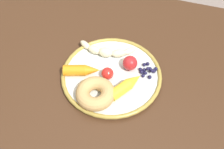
{
  "coord_description": "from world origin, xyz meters",
  "views": [
    {
      "loc": [
        0.14,
        -0.48,
        1.38
      ],
      "look_at": [
        0.0,
        -0.02,
        0.75
      ],
      "focal_mm": 43.01,
      "sensor_mm": 36.0,
      "label": 1
    }
  ],
  "objects_px": {
    "plate": "(112,75)",
    "tomato_mid": "(107,73)",
    "carrot_orange": "(82,70)",
    "carrot_yellow": "(126,86)",
    "blueberry_pile": "(148,70)",
    "donut": "(95,93)",
    "dining_table": "(114,87)",
    "banana": "(106,51)",
    "tomato_near": "(130,63)"
  },
  "relations": [
    {
      "from": "dining_table",
      "to": "banana",
      "type": "bearing_deg",
      "value": 129.42
    },
    {
      "from": "tomato_mid",
      "to": "donut",
      "type": "bearing_deg",
      "value": -97.51
    },
    {
      "from": "plate",
      "to": "donut",
      "type": "relative_size",
      "value": 2.75
    },
    {
      "from": "tomato_near",
      "to": "tomato_mid",
      "type": "relative_size",
      "value": 1.24
    },
    {
      "from": "carrot_orange",
      "to": "dining_table",
      "type": "bearing_deg",
      "value": 29.91
    },
    {
      "from": "carrot_yellow",
      "to": "carrot_orange",
      "type": "bearing_deg",
      "value": 173.67
    },
    {
      "from": "donut",
      "to": "tomato_mid",
      "type": "xyz_separation_m",
      "value": [
        0.01,
        0.08,
        -0.0
      ]
    },
    {
      "from": "blueberry_pile",
      "to": "dining_table",
      "type": "bearing_deg",
      "value": -170.4
    },
    {
      "from": "dining_table",
      "to": "donut",
      "type": "bearing_deg",
      "value": -98.98
    },
    {
      "from": "donut",
      "to": "blueberry_pile",
      "type": "height_order",
      "value": "donut"
    },
    {
      "from": "tomato_near",
      "to": "blueberry_pile",
      "type": "bearing_deg",
      "value": 1.34
    },
    {
      "from": "carrot_yellow",
      "to": "blueberry_pile",
      "type": "relative_size",
      "value": 1.88
    },
    {
      "from": "dining_table",
      "to": "plate",
      "type": "bearing_deg",
      "value": -86.31
    },
    {
      "from": "plate",
      "to": "blueberry_pile",
      "type": "relative_size",
      "value": 5.08
    },
    {
      "from": "carrot_orange",
      "to": "donut",
      "type": "xyz_separation_m",
      "value": [
        0.06,
        -0.07,
        0.0
      ]
    },
    {
      "from": "plate",
      "to": "tomato_mid",
      "type": "xyz_separation_m",
      "value": [
        -0.01,
        -0.01,
        0.02
      ]
    },
    {
      "from": "donut",
      "to": "tomato_near",
      "type": "bearing_deg",
      "value": 64.19
    },
    {
      "from": "banana",
      "to": "carrot_yellow",
      "type": "xyz_separation_m",
      "value": [
        0.09,
        -0.11,
        0.0
      ]
    },
    {
      "from": "blueberry_pile",
      "to": "tomato_mid",
      "type": "relative_size",
      "value": 1.65
    },
    {
      "from": "carrot_yellow",
      "to": "donut",
      "type": "distance_m",
      "value": 0.09
    },
    {
      "from": "donut",
      "to": "tomato_near",
      "type": "distance_m",
      "value": 0.14
    },
    {
      "from": "carrot_yellow",
      "to": "donut",
      "type": "bearing_deg",
      "value": -144.81
    },
    {
      "from": "banana",
      "to": "blueberry_pile",
      "type": "height_order",
      "value": "banana"
    },
    {
      "from": "plate",
      "to": "donut",
      "type": "bearing_deg",
      "value": -102.38
    },
    {
      "from": "dining_table",
      "to": "carrot_orange",
      "type": "distance_m",
      "value": 0.15
    },
    {
      "from": "plate",
      "to": "banana",
      "type": "distance_m",
      "value": 0.09
    },
    {
      "from": "plate",
      "to": "carrot_orange",
      "type": "height_order",
      "value": "carrot_orange"
    },
    {
      "from": "dining_table",
      "to": "donut",
      "type": "distance_m",
      "value": 0.16
    },
    {
      "from": "dining_table",
      "to": "carrot_orange",
      "type": "relative_size",
      "value": 11.36
    },
    {
      "from": "blueberry_pile",
      "to": "tomato_near",
      "type": "relative_size",
      "value": 1.33
    },
    {
      "from": "donut",
      "to": "tomato_mid",
      "type": "height_order",
      "value": "donut"
    },
    {
      "from": "banana",
      "to": "blueberry_pile",
      "type": "bearing_deg",
      "value": -13.17
    },
    {
      "from": "tomato_near",
      "to": "banana",
      "type": "bearing_deg",
      "value": 158.3
    },
    {
      "from": "carrot_orange",
      "to": "carrot_yellow",
      "type": "distance_m",
      "value": 0.14
    },
    {
      "from": "carrot_yellow",
      "to": "tomato_near",
      "type": "distance_m",
      "value": 0.08
    },
    {
      "from": "blueberry_pile",
      "to": "plate",
      "type": "bearing_deg",
      "value": -156.96
    },
    {
      "from": "tomato_near",
      "to": "donut",
      "type": "bearing_deg",
      "value": -115.81
    },
    {
      "from": "tomato_mid",
      "to": "tomato_near",
      "type": "bearing_deg",
      "value": 45.43
    },
    {
      "from": "banana",
      "to": "carrot_orange",
      "type": "relative_size",
      "value": 1.68
    },
    {
      "from": "tomato_mid",
      "to": "blueberry_pile",
      "type": "bearing_deg",
      "value": 27.09
    },
    {
      "from": "dining_table",
      "to": "banana",
      "type": "relative_size",
      "value": 6.76
    },
    {
      "from": "donut",
      "to": "tomato_mid",
      "type": "relative_size",
      "value": 3.04
    },
    {
      "from": "carrot_orange",
      "to": "tomato_near",
      "type": "height_order",
      "value": "tomato_near"
    },
    {
      "from": "donut",
      "to": "tomato_near",
      "type": "relative_size",
      "value": 2.45
    },
    {
      "from": "plate",
      "to": "carrot_yellow",
      "type": "height_order",
      "value": "carrot_yellow"
    },
    {
      "from": "carrot_yellow",
      "to": "tomato_near",
      "type": "relative_size",
      "value": 2.49
    },
    {
      "from": "dining_table",
      "to": "carrot_orange",
      "type": "bearing_deg",
      "value": -150.09
    },
    {
      "from": "carrot_orange",
      "to": "tomato_mid",
      "type": "distance_m",
      "value": 0.08
    },
    {
      "from": "blueberry_pile",
      "to": "banana",
      "type": "bearing_deg",
      "value": 166.83
    },
    {
      "from": "dining_table",
      "to": "blueberry_pile",
      "type": "distance_m",
      "value": 0.14
    }
  ]
}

